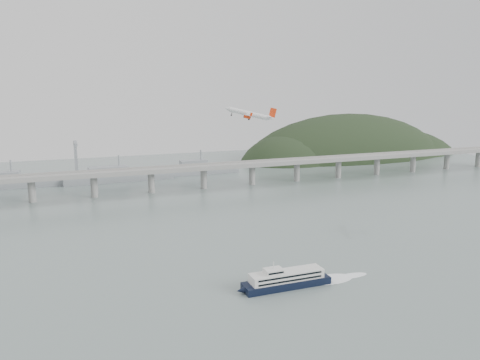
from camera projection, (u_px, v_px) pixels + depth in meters
name	position (u px, v px, depth m)	size (l,w,h in m)	color
ground	(277.00, 262.00, 256.38)	(900.00, 900.00, 0.00)	slate
bridge	(182.00, 172.00, 435.18)	(800.00, 22.00, 23.90)	gray
headland	(355.00, 169.00, 665.62)	(365.00, 155.00, 156.00)	black
distant_fleet	(6.00, 183.00, 441.30)	(453.00, 60.90, 40.00)	gray
ferry	(286.00, 279.00, 224.19)	(71.60, 12.78, 13.52)	black
airliner	(250.00, 114.00, 305.38)	(31.80, 30.09, 10.24)	white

